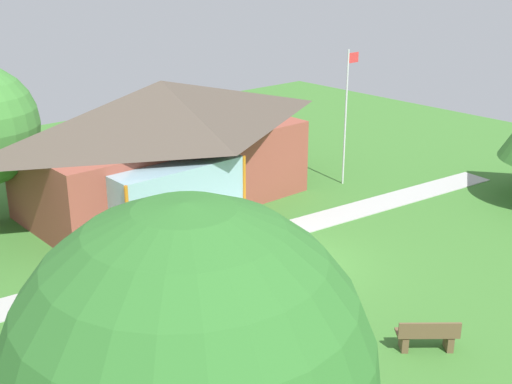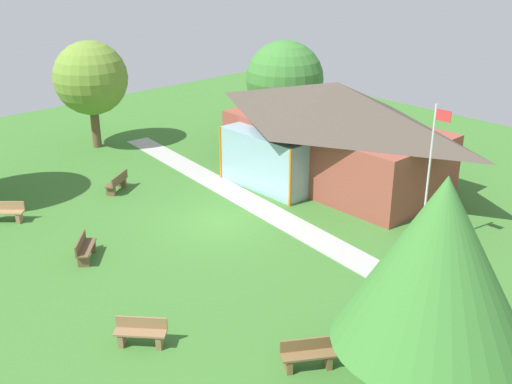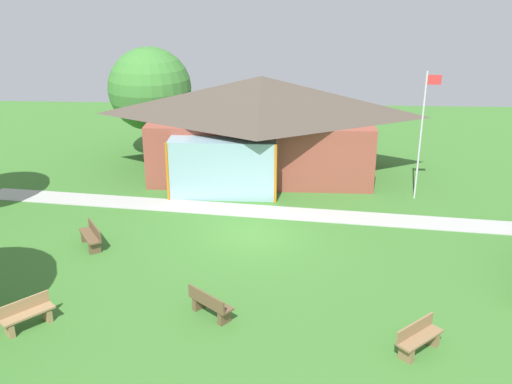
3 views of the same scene
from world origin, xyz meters
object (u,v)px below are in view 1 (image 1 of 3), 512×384
object	(u,v)px
flagpole	(346,112)
tree_lawn_corner	(191,380)
bench_front_center	(427,336)
bench_mid_left	(160,336)
pavilion	(164,143)

from	to	relation	value
flagpole	tree_lawn_corner	size ratio (longest dim) A/B	0.86
tree_lawn_corner	flagpole	bearing A→B (deg)	35.58
bench_front_center	bench_mid_left	bearing A→B (deg)	179.41
flagpole	bench_mid_left	world-z (taller)	flagpole
bench_mid_left	pavilion	bearing A→B (deg)	-67.41
bench_mid_left	bench_front_center	bearing A→B (deg)	-163.76
flagpole	bench_front_center	size ratio (longest dim) A/B	3.90
pavilion	bench_mid_left	bearing A→B (deg)	-125.01
pavilion	bench_front_center	distance (m)	12.65
pavilion	bench_mid_left	world-z (taller)	pavilion
flagpole	bench_mid_left	distance (m)	14.06
flagpole	bench_front_center	distance (m)	12.74
bench_mid_left	tree_lawn_corner	world-z (taller)	tree_lawn_corner
tree_lawn_corner	bench_front_center	bearing A→B (deg)	12.63
pavilion	bench_front_center	xyz separation A→B (m)	(-0.86, -12.45, -2.08)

